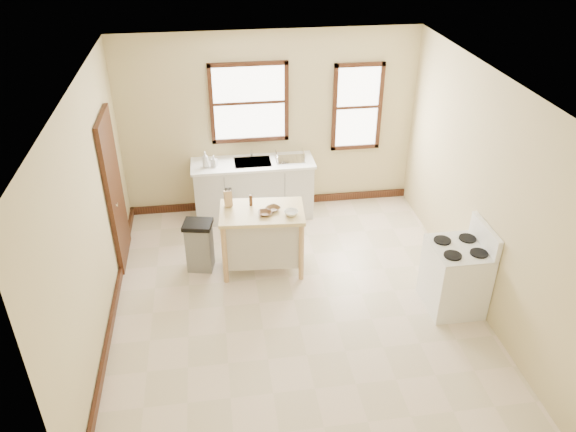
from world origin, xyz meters
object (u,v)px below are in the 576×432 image
object	(u,v)px
dish_rack	(290,157)
gas_stove	(456,268)
soap_bottle_b	(214,161)
knife_block	(228,199)
bowl_a	(265,213)
bowl_c	(291,213)
trash_bin	(200,246)
kitchen_island	(263,240)
pepper_grinder	(251,200)
soap_bottle_a	(205,160)
bowl_b	(273,209)

from	to	relation	value
dish_rack	gas_stove	bearing A→B (deg)	-39.57
soap_bottle_b	knife_block	xyz separation A→B (m)	(0.15, -1.17, -0.01)
dish_rack	bowl_a	bearing A→B (deg)	-92.08
bowl_c	trash_bin	bearing A→B (deg)	167.63
bowl_c	trash_bin	world-z (taller)	bowl_c
kitchen_island	trash_bin	distance (m)	0.85
pepper_grinder	gas_stove	world-z (taller)	gas_stove
soap_bottle_a	kitchen_island	xyz separation A→B (m)	(0.69, -1.35, -0.60)
dish_rack	trash_bin	world-z (taller)	dish_rack
soap_bottle_b	pepper_grinder	world-z (taller)	soap_bottle_b
soap_bottle_a	bowl_b	bearing A→B (deg)	-61.60
kitchen_island	knife_block	distance (m)	0.71
knife_block	trash_bin	size ratio (longest dim) A/B	0.28
pepper_grinder	knife_block	bearing A→B (deg)	173.99
soap_bottle_b	knife_block	distance (m)	1.18
soap_bottle_a	pepper_grinder	world-z (taller)	soap_bottle_a
soap_bottle_a	soap_bottle_b	distance (m)	0.13
soap_bottle_b	dish_rack	world-z (taller)	soap_bottle_b
bowl_a	trash_bin	xyz separation A→B (m)	(-0.87, 0.22, -0.56)
soap_bottle_a	gas_stove	xyz separation A→B (m)	(2.92, -2.48, -0.48)
soap_bottle_b	knife_block	bearing A→B (deg)	-60.23
soap_bottle_b	kitchen_island	world-z (taller)	soap_bottle_b
knife_block	bowl_c	xyz separation A→B (m)	(0.78, -0.35, -0.07)
soap_bottle_a	dish_rack	world-z (taller)	soap_bottle_a
soap_bottle_b	bowl_a	world-z (taller)	soap_bottle_b
trash_bin	bowl_c	bearing A→B (deg)	-0.75
knife_block	bowl_a	distance (m)	0.55
knife_block	bowl_a	size ratio (longest dim) A/B	1.12
bowl_a	bowl_c	bearing A→B (deg)	-8.31
soap_bottle_a	knife_block	world-z (taller)	soap_bottle_a
bowl_b	gas_stove	xyz separation A→B (m)	(2.08, -1.12, -0.35)
soap_bottle_b	pepper_grinder	size ratio (longest dim) A/B	1.18
knife_block	gas_stove	distance (m)	2.99
bowl_a	trash_bin	size ratio (longest dim) A/B	0.25
kitchen_island	knife_block	xyz separation A→B (m)	(-0.42, 0.19, 0.55)
bowl_b	trash_bin	world-z (taller)	bowl_b
pepper_grinder	soap_bottle_a	bearing A→B (deg)	115.45
bowl_c	gas_stove	bearing A→B (deg)	-27.42
knife_block	pepper_grinder	bearing A→B (deg)	-12.63
kitchen_island	knife_block	bearing A→B (deg)	160.18
bowl_b	trash_bin	bearing A→B (deg)	173.40
soap_bottle_b	trash_bin	world-z (taller)	soap_bottle_b
soap_bottle_a	bowl_c	world-z (taller)	soap_bottle_a
bowl_a	soap_bottle_b	bearing A→B (deg)	112.24
pepper_grinder	bowl_c	bearing A→B (deg)	-33.10
kitchen_island	bowl_b	world-z (taller)	bowl_b
soap_bottle_b	bowl_c	world-z (taller)	soap_bottle_b
knife_block	trash_bin	distance (m)	0.77
soap_bottle_b	gas_stove	bearing A→B (deg)	-19.24
kitchen_island	knife_block	size ratio (longest dim) A/B	5.46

